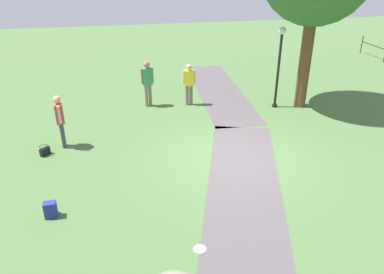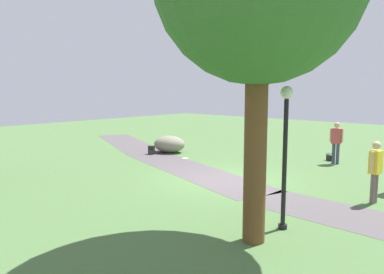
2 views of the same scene
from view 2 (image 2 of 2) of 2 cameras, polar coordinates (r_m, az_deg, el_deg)
ground_plane at (r=12.98m, az=5.04°, el=-6.38°), size 48.00×48.00×0.00m
footpath_segment_mid at (r=14.34m, az=0.03°, el=-5.01°), size 8.20×4.25×0.01m
footpath_segment_far at (r=21.64m, az=-9.63°, el=-0.89°), size 8.06×5.11×0.01m
lamp_post at (r=8.38m, az=13.82°, el=-0.59°), size 0.28×0.28×3.13m
lawn_boulder at (r=18.26m, az=-3.42°, el=-1.07°), size 1.80×1.58×0.80m
woman_with_handbag at (r=16.44m, az=20.82°, el=-0.39°), size 0.51×0.30×1.71m
passerby_on_path at (r=11.26m, az=25.80°, el=-4.15°), size 0.28×0.52×1.68m
handbag_on_grass at (r=17.21m, az=19.89°, el=-2.90°), size 0.38×0.38×0.31m
backpack_by_boulder at (r=17.83m, az=-6.10°, el=-1.98°), size 0.34×0.34×0.40m
spare_backpack_on_lawn at (r=18.08m, az=9.92°, el=-1.91°), size 0.27×0.29×0.40m
frisbee_on_grass at (r=16.67m, az=-1.04°, el=-3.23°), size 0.27×0.27×0.02m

